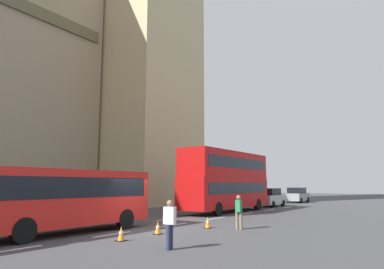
# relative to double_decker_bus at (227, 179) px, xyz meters

# --- Properties ---
(ground_plane) EXTENTS (160.00, 160.00, 0.00)m
(ground_plane) POSITION_rel_double_decker_bus_xyz_m (-12.48, -2.00, -2.71)
(ground_plane) COLOR #424244
(lane_centre_marking) EXTENTS (39.00, 0.16, 0.01)m
(lane_centre_marking) POSITION_rel_double_decker_bus_xyz_m (-9.74, -2.00, -2.71)
(lane_centre_marking) COLOR silver
(lane_centre_marking) RESTS_ON ground_plane
(double_decker_bus) EXTENTS (10.94, 2.54, 4.90)m
(double_decker_bus) POSITION_rel_double_decker_bus_xyz_m (0.00, 0.00, 0.00)
(double_decker_bus) COLOR #B20F0F
(double_decker_bus) RESTS_ON ground_plane
(sedan_lead) EXTENTS (4.40, 1.86, 1.85)m
(sedan_lead) POSITION_rel_double_decker_bus_xyz_m (8.85, -0.12, -1.80)
(sedan_lead) COLOR #B7B7BC
(sedan_lead) RESTS_ON ground_plane
(sedan_trailing) EXTENTS (4.40, 1.86, 1.85)m
(sedan_trailing) POSITION_rel_double_decker_bus_xyz_m (18.39, 0.10, -1.80)
(sedan_trailing) COLOR gray
(sedan_trailing) RESTS_ON ground_plane
(traffic_cone_west) EXTENTS (0.36, 0.36, 0.58)m
(traffic_cone_west) POSITION_rel_double_decker_bus_xyz_m (-15.45, -3.67, -2.43)
(traffic_cone_west) COLOR black
(traffic_cone_west) RESTS_ON ground_plane
(traffic_cone_middle) EXTENTS (0.36, 0.36, 0.58)m
(traffic_cone_middle) POSITION_rel_double_decker_bus_xyz_m (-13.15, -3.63, -2.43)
(traffic_cone_middle) COLOR black
(traffic_cone_middle) RESTS_ON ground_plane
(traffic_cone_east) EXTENTS (0.36, 0.36, 0.58)m
(traffic_cone_east) POSITION_rel_double_decker_bus_xyz_m (-9.96, -4.32, -2.43)
(traffic_cone_east) COLOR black
(traffic_cone_east) RESTS_ON ground_plane
(pedestrian_near_cones) EXTENTS (0.36, 0.44, 1.69)m
(pedestrian_near_cones) POSITION_rel_double_decker_bus_xyz_m (-15.84, -6.42, -1.80)
(pedestrian_near_cones) COLOR #262D4C
(pedestrian_near_cones) RESTS_ON ground_plane
(pedestrian_by_kerb) EXTENTS (0.44, 0.36, 1.69)m
(pedestrian_by_kerb) POSITION_rel_double_decker_bus_xyz_m (-9.50, -5.88, -1.80)
(pedestrian_by_kerb) COLOR #726651
(pedestrian_by_kerb) RESTS_ON ground_plane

